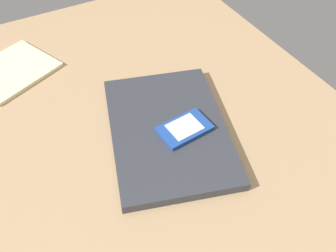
% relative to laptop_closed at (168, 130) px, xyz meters
% --- Properties ---
extents(desk_surface, '(1.20, 0.80, 0.03)m').
position_rel_laptop_closed_xyz_m(desk_surface, '(0.05, -0.02, -0.02)').
color(desk_surface, tan).
rests_on(desk_surface, ground).
extents(laptop_closed, '(0.36, 0.30, 0.02)m').
position_rel_laptop_closed_xyz_m(laptop_closed, '(0.00, 0.00, 0.00)').
color(laptop_closed, '#33353D').
rests_on(laptop_closed, desk_surface).
extents(cell_phone_on_laptop, '(0.07, 0.10, 0.01)m').
position_rel_laptop_closed_xyz_m(cell_phone_on_laptop, '(0.02, 0.02, 0.01)').
color(cell_phone_on_laptop, '#1E479E').
rests_on(cell_phone_on_laptop, laptop_closed).
extents(notepad, '(0.21, 0.22, 0.01)m').
position_rel_laptop_closed_xyz_m(notepad, '(-0.33, -0.22, -0.01)').
color(notepad, '#F2EDB2').
rests_on(notepad, desk_surface).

